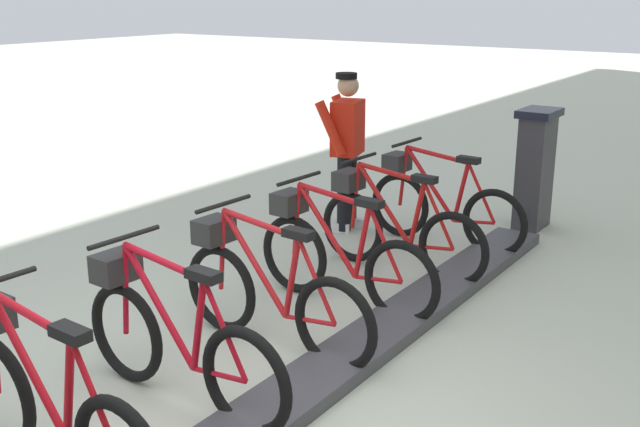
# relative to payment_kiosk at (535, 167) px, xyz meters

# --- Properties ---
(payment_kiosk) EXTENTS (0.36, 0.52, 1.28)m
(payment_kiosk) POSITION_rel_payment_kiosk_xyz_m (0.00, 0.00, 0.00)
(payment_kiosk) COLOR #38383D
(payment_kiosk) RESTS_ON ground
(bike_docked_0) EXTENTS (1.72, 0.54, 1.02)m
(bike_docked_0) POSITION_rel_payment_kiosk_xyz_m (0.57, 1.11, -0.24)
(bike_docked_0) COLOR black
(bike_docked_0) RESTS_ON ground
(bike_docked_1) EXTENTS (1.72, 0.54, 1.02)m
(bike_docked_1) POSITION_rel_payment_kiosk_xyz_m (0.57, 2.03, -0.24)
(bike_docked_1) COLOR black
(bike_docked_1) RESTS_ON ground
(bike_docked_2) EXTENTS (1.72, 0.54, 1.02)m
(bike_docked_2) POSITION_rel_payment_kiosk_xyz_m (0.57, 2.95, -0.24)
(bike_docked_2) COLOR black
(bike_docked_2) RESTS_ON ground
(bike_docked_3) EXTENTS (1.72, 0.54, 1.02)m
(bike_docked_3) POSITION_rel_payment_kiosk_xyz_m (0.57, 3.87, -0.24)
(bike_docked_3) COLOR black
(bike_docked_3) RESTS_ON ground
(bike_docked_4) EXTENTS (1.72, 0.54, 1.02)m
(bike_docked_4) POSITION_rel_payment_kiosk_xyz_m (0.57, 4.80, -0.24)
(bike_docked_4) COLOR black
(bike_docked_4) RESTS_ON ground
(bike_docked_5) EXTENTS (1.72, 0.54, 1.02)m
(bike_docked_5) POSITION_rel_payment_kiosk_xyz_m (0.57, 5.72, -0.24)
(bike_docked_5) COLOR black
(bike_docked_5) RESTS_ON ground
(worker_near_rack) EXTENTS (0.52, 0.69, 1.66)m
(worker_near_rack) POSITION_rel_payment_kiosk_xyz_m (1.61, 1.19, 0.24)
(worker_near_rack) COLOR white
(worker_near_rack) RESTS_ON ground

